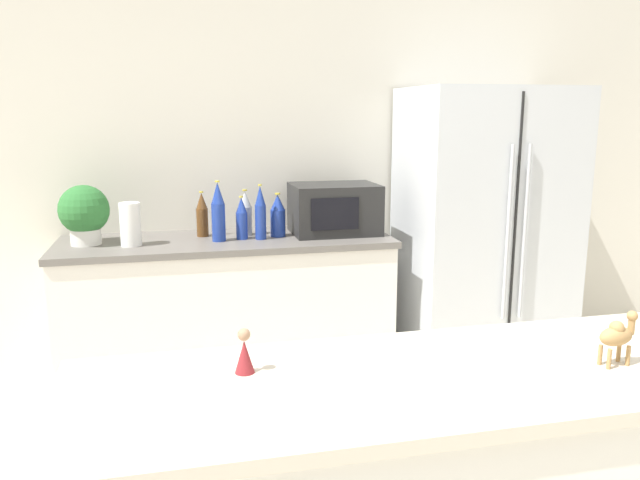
{
  "coord_description": "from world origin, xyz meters",
  "views": [
    {
      "loc": [
        -0.66,
        -0.97,
        1.57
      ],
      "look_at": [
        -0.11,
        1.38,
        1.08
      ],
      "focal_mm": 35.0,
      "sensor_mm": 36.0,
      "label": 1
    }
  ],
  "objects_px": {
    "back_bottle_0": "(260,213)",
    "camel_figurine": "(618,335)",
    "paper_towel_roll": "(130,224)",
    "back_bottle_4": "(242,219)",
    "back_bottle_2": "(245,213)",
    "refrigerator": "(483,236)",
    "back_bottle_5": "(218,212)",
    "potted_plant": "(84,213)",
    "wise_man_figurine_blue": "(244,354)",
    "back_bottle_1": "(278,216)",
    "microwave": "(334,209)",
    "back_bottle_3": "(202,215)"
  },
  "relations": [
    {
      "from": "back_bottle_3",
      "to": "wise_man_figurine_blue",
      "type": "relative_size",
      "value": 2.2
    },
    {
      "from": "back_bottle_0",
      "to": "back_bottle_1",
      "type": "xyz_separation_m",
      "value": [
        0.1,
        0.06,
        -0.03
      ]
    },
    {
      "from": "camel_figurine",
      "to": "wise_man_figurine_blue",
      "type": "relative_size",
      "value": 1.21
    },
    {
      "from": "back_bottle_3",
      "to": "back_bottle_4",
      "type": "relative_size",
      "value": 1.07
    },
    {
      "from": "microwave",
      "to": "back_bottle_2",
      "type": "height_order",
      "value": "microwave"
    },
    {
      "from": "back_bottle_2",
      "to": "back_bottle_5",
      "type": "height_order",
      "value": "back_bottle_5"
    },
    {
      "from": "wise_man_figurine_blue",
      "to": "back_bottle_0",
      "type": "bearing_deg",
      "value": 80.97
    },
    {
      "from": "microwave",
      "to": "back_bottle_0",
      "type": "xyz_separation_m",
      "value": [
        -0.43,
        -0.08,
        0.0
      ]
    },
    {
      "from": "potted_plant",
      "to": "back_bottle_2",
      "type": "bearing_deg",
      "value": 4.51
    },
    {
      "from": "potted_plant",
      "to": "microwave",
      "type": "distance_m",
      "value": 1.34
    },
    {
      "from": "camel_figurine",
      "to": "potted_plant",
      "type": "bearing_deg",
      "value": 126.19
    },
    {
      "from": "back_bottle_3",
      "to": "back_bottle_5",
      "type": "relative_size",
      "value": 0.78
    },
    {
      "from": "paper_towel_roll",
      "to": "back_bottle_2",
      "type": "distance_m",
      "value": 0.63
    },
    {
      "from": "paper_towel_roll",
      "to": "back_bottle_3",
      "type": "height_order",
      "value": "back_bottle_3"
    },
    {
      "from": "potted_plant",
      "to": "refrigerator",
      "type": "bearing_deg",
      "value": -1.84
    },
    {
      "from": "back_bottle_2",
      "to": "back_bottle_3",
      "type": "height_order",
      "value": "back_bottle_2"
    },
    {
      "from": "back_bottle_2",
      "to": "refrigerator",
      "type": "bearing_deg",
      "value": -5.66
    },
    {
      "from": "back_bottle_1",
      "to": "wise_man_figurine_blue",
      "type": "relative_size",
      "value": 2.11
    },
    {
      "from": "camel_figurine",
      "to": "paper_towel_roll",
      "type": "bearing_deg",
      "value": 122.93
    },
    {
      "from": "back_bottle_4",
      "to": "back_bottle_5",
      "type": "height_order",
      "value": "back_bottle_5"
    },
    {
      "from": "potted_plant",
      "to": "back_bottle_1",
      "type": "height_order",
      "value": "potted_plant"
    },
    {
      "from": "back_bottle_2",
      "to": "back_bottle_3",
      "type": "relative_size",
      "value": 1.03
    },
    {
      "from": "microwave",
      "to": "back_bottle_5",
      "type": "xyz_separation_m",
      "value": [
        -0.66,
        -0.08,
        0.02
      ]
    },
    {
      "from": "refrigerator",
      "to": "potted_plant",
      "type": "height_order",
      "value": "refrigerator"
    },
    {
      "from": "paper_towel_roll",
      "to": "back_bottle_4",
      "type": "relative_size",
      "value": 0.95
    },
    {
      "from": "paper_towel_roll",
      "to": "back_bottle_0",
      "type": "relative_size",
      "value": 0.75
    },
    {
      "from": "back_bottle_4",
      "to": "back_bottle_5",
      "type": "xyz_separation_m",
      "value": [
        -0.13,
        -0.03,
        0.04
      ]
    },
    {
      "from": "back_bottle_2",
      "to": "back_bottle_5",
      "type": "xyz_separation_m",
      "value": [
        -0.16,
        -0.13,
        0.03
      ]
    },
    {
      "from": "potted_plant",
      "to": "paper_towel_roll",
      "type": "distance_m",
      "value": 0.25
    },
    {
      "from": "back_bottle_5",
      "to": "microwave",
      "type": "bearing_deg",
      "value": 6.87
    },
    {
      "from": "refrigerator",
      "to": "back_bottle_3",
      "type": "relative_size",
      "value": 6.83
    },
    {
      "from": "potted_plant",
      "to": "back_bottle_1",
      "type": "relative_size",
      "value": 1.29
    },
    {
      "from": "back_bottle_2",
      "to": "back_bottle_1",
      "type": "bearing_deg",
      "value": -24.21
    },
    {
      "from": "potted_plant",
      "to": "microwave",
      "type": "bearing_deg",
      "value": 0.49
    },
    {
      "from": "back_bottle_3",
      "to": "wise_man_figurine_blue",
      "type": "height_order",
      "value": "back_bottle_3"
    },
    {
      "from": "back_bottle_1",
      "to": "back_bottle_4",
      "type": "bearing_deg",
      "value": -171.11
    },
    {
      "from": "potted_plant",
      "to": "camel_figurine",
      "type": "bearing_deg",
      "value": -53.81
    },
    {
      "from": "microwave",
      "to": "back_bottle_3",
      "type": "bearing_deg",
      "value": 174.33
    },
    {
      "from": "back_bottle_1",
      "to": "back_bottle_2",
      "type": "height_order",
      "value": "back_bottle_2"
    },
    {
      "from": "back_bottle_0",
      "to": "camel_figurine",
      "type": "bearing_deg",
      "value": -72.83
    },
    {
      "from": "microwave",
      "to": "back_bottle_0",
      "type": "bearing_deg",
      "value": -169.62
    },
    {
      "from": "refrigerator",
      "to": "microwave",
      "type": "height_order",
      "value": "refrigerator"
    },
    {
      "from": "refrigerator",
      "to": "wise_man_figurine_blue",
      "type": "height_order",
      "value": "refrigerator"
    },
    {
      "from": "back_bottle_3",
      "to": "wise_man_figurine_blue",
      "type": "bearing_deg",
      "value": -89.78
    },
    {
      "from": "paper_towel_roll",
      "to": "back_bottle_3",
      "type": "relative_size",
      "value": 0.89
    },
    {
      "from": "back_bottle_3",
      "to": "back_bottle_4",
      "type": "distance_m",
      "value": 0.24
    },
    {
      "from": "refrigerator",
      "to": "back_bottle_0",
      "type": "distance_m",
      "value": 1.34
    },
    {
      "from": "back_bottle_0",
      "to": "back_bottle_2",
      "type": "relative_size",
      "value": 1.16
    },
    {
      "from": "back_bottle_5",
      "to": "wise_man_figurine_blue",
      "type": "distance_m",
      "value": 1.87
    },
    {
      "from": "back_bottle_0",
      "to": "wise_man_figurine_blue",
      "type": "relative_size",
      "value": 2.62
    }
  ]
}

